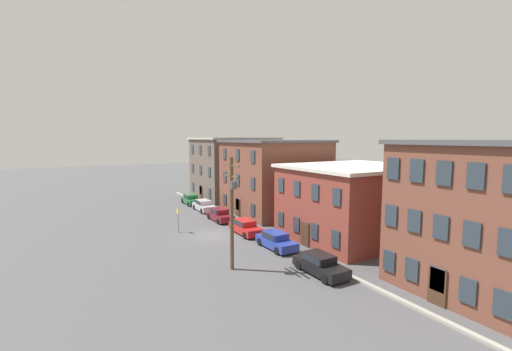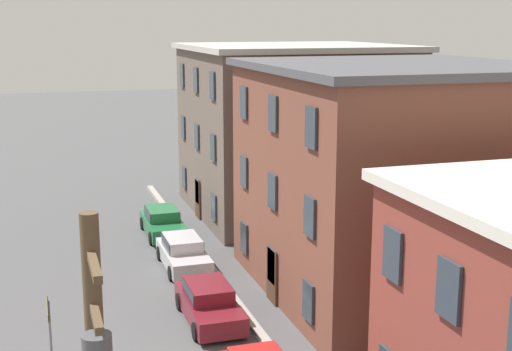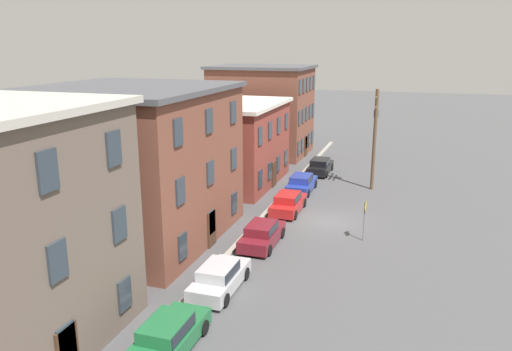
{
  "view_description": "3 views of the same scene",
  "coord_description": "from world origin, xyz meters",
  "views": [
    {
      "loc": [
        31.28,
        -12.54,
        9.69
      ],
      "look_at": [
        -0.15,
        5.06,
        5.75
      ],
      "focal_mm": 24.0,
      "sensor_mm": 36.0,
      "label": 1
    },
    {
      "loc": [
        19.15,
        -2.79,
        11.02
      ],
      "look_at": [
        1.11,
        2.9,
        6.95
      ],
      "focal_mm": 50.0,
      "sensor_mm": 36.0,
      "label": 2
    },
    {
      "loc": [
        -32.37,
        -5.28,
        11.89
      ],
      "look_at": [
        -1.68,
        4.67,
        3.33
      ],
      "focal_mm": 35.0,
      "sensor_mm": 36.0,
      "label": 3
    }
  ],
  "objects": [
    {
      "name": "apartment_corner",
      "position": [
        -19.6,
        11.65,
        4.9
      ],
      "size": [
        11.74,
        11.82,
        9.78
      ],
      "color": "#66564C",
      "rests_on": "ground_plane"
    },
    {
      "name": "car_silver",
      "position": [
        -11.52,
        3.39,
        0.75
      ],
      "size": [
        4.4,
        1.92,
        1.43
      ],
      "color": "#B7B7BC",
      "rests_on": "ground_plane"
    },
    {
      "name": "car_green",
      "position": [
        -16.87,
        3.4,
        0.75
      ],
      "size": [
        4.4,
        1.92,
        1.43
      ],
      "color": "#1E6638",
      "rests_on": "ground_plane"
    },
    {
      "name": "apartment_midblock",
      "position": [
        -6.39,
        11.24,
        4.74
      ],
      "size": [
        12.21,
        11.0,
        9.45
      ],
      "color": "brown",
      "rests_on": "ground_plane"
    },
    {
      "name": "caution_sign",
      "position": [
        -2.73,
        -2.71,
        1.77
      ],
      "size": [
        0.9,
        0.08,
        2.67
      ],
      "color": "slate",
      "rests_on": "ground_plane"
    },
    {
      "name": "car_maroon",
      "position": [
        -5.36,
        3.09,
        0.75
      ],
      "size": [
        4.4,
        1.92,
        1.43
      ],
      "color": "maroon",
      "rests_on": "ground_plane"
    }
  ]
}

